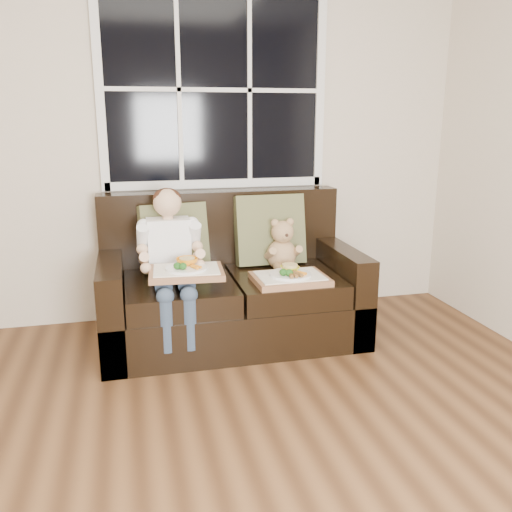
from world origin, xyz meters
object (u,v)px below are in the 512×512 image
object	(u,v)px
teddy_bear	(282,248)
loveseat	(229,292)
tray_left	(186,270)
child	(170,251)
tray_right	(290,277)

from	to	relation	value
teddy_bear	loveseat	bearing A→B (deg)	177.49
teddy_bear	tray_left	world-z (taller)	teddy_bear
loveseat	teddy_bear	xyz separation A→B (m)	(0.37, 0.00, 0.29)
child	tray_left	distance (m)	0.24
loveseat	teddy_bear	distance (m)	0.47
child	tray_right	xyz separation A→B (m)	(0.73, -0.19, -0.17)
tray_left	tray_right	xyz separation A→B (m)	(0.66, 0.02, -0.10)
tray_left	tray_right	world-z (taller)	tray_left
tray_left	tray_right	distance (m)	0.66
teddy_bear	child	bearing A→B (deg)	-173.75
loveseat	tray_right	xyz separation A→B (m)	(0.33, -0.31, 0.17)
teddy_bear	tray_left	size ratio (longest dim) A/B	0.79
teddy_bear	tray_right	world-z (taller)	teddy_bear
loveseat	tray_right	world-z (taller)	loveseat
child	teddy_bear	xyz separation A→B (m)	(0.77, 0.12, -0.06)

